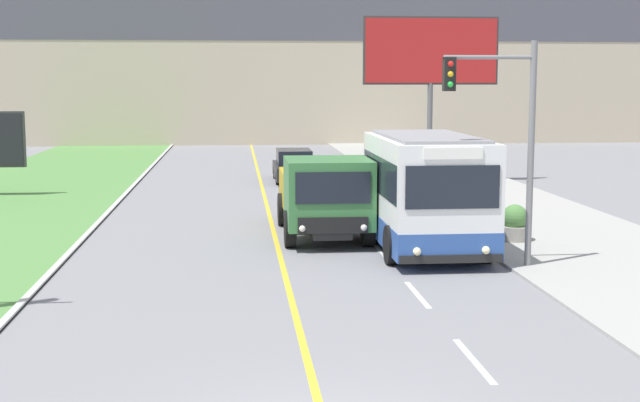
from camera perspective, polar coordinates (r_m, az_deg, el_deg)
lane_marking_centre at (r=14.49m, az=1.02°, el=-10.80°), size 2.88×140.00×0.01m
apartment_block_background at (r=67.83m, az=-4.59°, el=12.73°), size 80.00×8.04×21.03m
city_bus at (r=24.09m, az=6.82°, el=0.51°), size 2.73×5.88×3.16m
dump_truck at (r=25.72m, az=0.33°, el=0.22°), size 2.47×6.55×2.43m
car_distant at (r=40.82m, az=-1.67°, el=2.24°), size 1.80×4.30×1.45m
traffic_light_mast at (r=21.97m, az=11.74°, el=4.81°), size 2.28×0.32×5.55m
billboard_large at (r=40.14m, az=7.11°, el=9.21°), size 6.04×0.24×7.38m
planter_round_near at (r=25.95m, az=12.35°, el=-1.48°), size 0.92×0.92×1.03m
planter_round_second at (r=30.67m, az=9.25°, el=0.05°), size 0.94×0.94×1.09m
planter_round_third at (r=35.50m, az=7.22°, el=1.10°), size 0.89×0.89×1.04m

